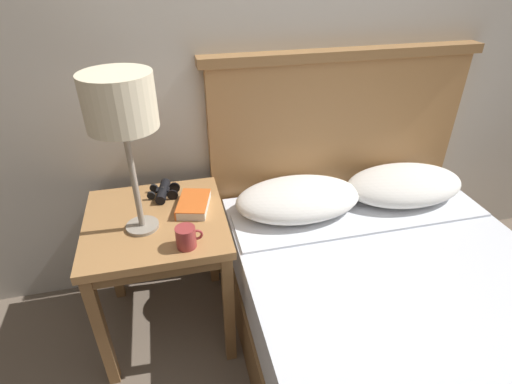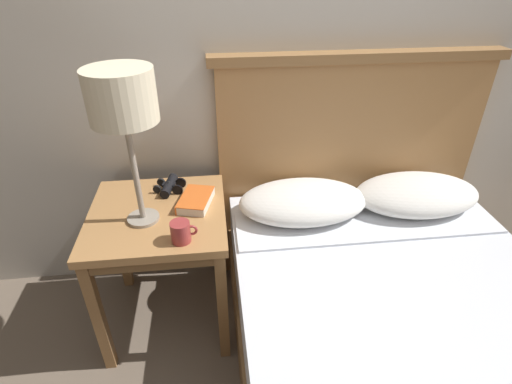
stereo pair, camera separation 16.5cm
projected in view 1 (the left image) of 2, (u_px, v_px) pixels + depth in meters
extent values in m
cube|color=beige|center=(270.00, 27.00, 1.75)|extent=(8.00, 0.06, 2.60)
cube|color=#AD7A47|center=(155.00, 222.00, 1.67)|extent=(0.58, 0.58, 0.04)
cube|color=brown|center=(157.00, 230.00, 1.69)|extent=(0.55, 0.55, 0.05)
cube|color=olive|center=(102.00, 333.00, 1.58)|extent=(0.04, 0.04, 0.60)
cube|color=olive|center=(229.00, 310.00, 1.68)|extent=(0.04, 0.04, 0.60)
cube|color=olive|center=(111.00, 251.00, 2.00)|extent=(0.04, 0.04, 0.60)
cube|color=olive|center=(212.00, 236.00, 2.10)|extent=(0.04, 0.04, 0.60)
cube|color=silver|center=(437.00, 344.00, 1.42)|extent=(1.23, 1.88, 0.22)
cube|color=white|center=(361.00, 216.00, 1.88)|extent=(1.20, 0.28, 0.01)
cube|color=#AD7A47|center=(333.00, 170.00, 2.14)|extent=(1.31, 0.06, 1.16)
cube|color=olive|center=(347.00, 54.00, 1.82)|extent=(1.38, 0.10, 0.04)
ellipsoid|color=white|center=(298.00, 198.00, 1.88)|extent=(0.60, 0.36, 0.15)
ellipsoid|color=white|center=(404.00, 185.00, 1.99)|extent=(0.60, 0.36, 0.15)
cylinder|color=gray|center=(143.00, 226.00, 1.60)|extent=(0.13, 0.13, 0.01)
cylinder|color=gray|center=(134.00, 180.00, 1.49)|extent=(0.02, 0.02, 0.42)
cylinder|color=beige|center=(119.00, 101.00, 1.33)|extent=(0.24, 0.24, 0.19)
cube|color=silver|center=(194.00, 204.00, 1.72)|extent=(0.17, 0.22, 0.04)
cube|color=orange|center=(193.00, 200.00, 1.70)|extent=(0.17, 0.22, 0.00)
cube|color=orange|center=(180.00, 204.00, 1.72)|extent=(0.06, 0.19, 0.04)
cylinder|color=black|center=(162.00, 195.00, 1.77)|extent=(0.06, 0.10, 0.04)
cylinder|color=black|center=(173.00, 195.00, 1.77)|extent=(0.05, 0.02, 0.05)
cylinder|color=black|center=(151.00, 195.00, 1.77)|extent=(0.04, 0.02, 0.04)
cylinder|color=black|center=(164.00, 188.00, 1.83)|extent=(0.06, 0.10, 0.04)
cylinder|color=black|center=(175.00, 187.00, 1.83)|extent=(0.05, 0.02, 0.05)
cylinder|color=black|center=(154.00, 188.00, 1.83)|extent=(0.04, 0.02, 0.04)
cube|color=black|center=(163.00, 190.00, 1.80)|extent=(0.06, 0.05, 0.01)
cylinder|color=black|center=(163.00, 189.00, 1.79)|extent=(0.02, 0.01, 0.02)
cylinder|color=#993333|center=(186.00, 237.00, 1.49)|extent=(0.08, 0.08, 0.08)
torus|color=#993333|center=(197.00, 235.00, 1.49)|extent=(0.05, 0.01, 0.05)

